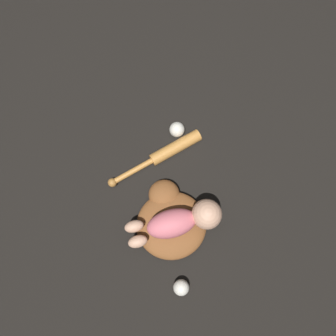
{
  "coord_description": "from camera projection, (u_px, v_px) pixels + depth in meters",
  "views": [
    {
      "loc": [
        -0.06,
        -0.04,
        1.4
      ],
      "look_at": [
        0.11,
        0.23,
        0.06
      ],
      "focal_mm": 35.0,
      "sensor_mm": 36.0,
      "label": 1
    }
  ],
  "objects": [
    {
      "name": "ground_plane",
      "position": [
        175.0,
        231.0,
        1.38
      ],
      "size": [
        6.0,
        6.0,
        0.0
      ],
      "primitive_type": "plane",
      "color": "black"
    },
    {
      "name": "baseball_glove",
      "position": [
        170.0,
        220.0,
        1.35
      ],
      "size": [
        0.37,
        0.39,
        0.07
      ],
      "color": "brown",
      "rests_on": "ground"
    },
    {
      "name": "baby_figure",
      "position": [
        182.0,
        221.0,
        1.26
      ],
      "size": [
        0.38,
        0.21,
        0.12
      ],
      "color": "#D16670",
      "rests_on": "baseball_glove"
    },
    {
      "name": "baseball_bat",
      "position": [
        166.0,
        153.0,
        1.43
      ],
      "size": [
        0.45,
        0.07,
        0.05
      ],
      "color": "#C6843D",
      "rests_on": "ground"
    },
    {
      "name": "baseball",
      "position": [
        177.0,
        130.0,
        1.45
      ],
      "size": [
        0.07,
        0.07,
        0.07
      ],
      "color": "silver",
      "rests_on": "ground"
    },
    {
      "name": "baseball_spare",
      "position": [
        181.0,
        288.0,
        1.29
      ],
      "size": [
        0.06,
        0.06,
        0.06
      ],
      "color": "silver",
      "rests_on": "ground"
    }
  ]
}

